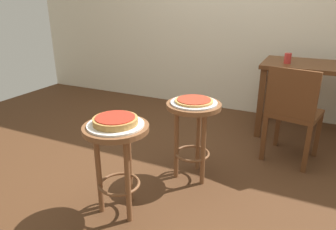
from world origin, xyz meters
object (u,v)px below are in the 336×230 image
pizza_middle (194,101)px  cup_near_edge (288,58)px  stool_foreground (117,148)px  pizza_foreground (115,120)px  wooden_chair (293,111)px  dining_table (309,77)px  serving_plate_middle (194,103)px  serving_plate_foreground (116,125)px  stool_middle (193,122)px

pizza_middle → cup_near_edge: 1.31m
stool_foreground → pizza_foreground: size_ratio=2.26×
pizza_foreground → wooden_chair: wooden_chair is taller
wooden_chair → cup_near_edge: bearing=103.9°
stool_foreground → dining_table: (1.02, 1.91, 0.15)m
serving_plate_middle → wooden_chair: (0.67, 0.61, -0.17)m
serving_plate_foreground → pizza_foreground: pizza_foreground is taller
pizza_foreground → pizza_middle: pizza_foreground is taller
stool_middle → serving_plate_middle: bearing=0.0°
pizza_middle → pizza_foreground: bearing=-114.3°
cup_near_edge → stool_middle: bearing=-113.7°
serving_plate_middle → cup_near_edge: (0.52, 1.19, 0.18)m
stool_foreground → cup_near_edge: 2.01m
pizza_foreground → stool_middle: 0.70m
stool_foreground → stool_middle: 0.68m
stool_middle → pizza_foreground: bearing=-114.3°
stool_foreground → serving_plate_middle: serving_plate_middle is taller
serving_plate_foreground → stool_middle: size_ratio=0.56×
pizza_middle → serving_plate_middle: bearing=0.0°
pizza_foreground → stool_middle: pizza_foreground is taller
pizza_foreground → wooden_chair: (0.94, 1.23, -0.20)m
stool_middle → wooden_chair: size_ratio=0.74×
pizza_foreground → pizza_middle: bearing=65.7°
stool_foreground → stool_middle: size_ratio=1.00×
pizza_foreground → stool_middle: size_ratio=0.44×
stool_foreground → wooden_chair: (0.94, 1.23, -0.01)m
serving_plate_foreground → wooden_chair: bearing=52.5°
serving_plate_middle → serving_plate_foreground: bearing=-114.3°
serving_plate_foreground → stool_middle: 0.69m
dining_table → cup_near_edge: 0.31m
dining_table → stool_middle: bearing=-119.8°
pizza_foreground → pizza_middle: (0.28, 0.62, -0.01)m
stool_foreground → serving_plate_foreground: (0.00, 0.00, 0.16)m
serving_plate_foreground → dining_table: dining_table is taller
stool_middle → wooden_chair: 0.91m
stool_middle → wooden_chair: (0.67, 0.61, -0.01)m
stool_foreground → dining_table: size_ratio=0.69×
stool_middle → cup_near_edge: size_ratio=6.15×
serving_plate_middle → wooden_chair: wooden_chair is taller
pizza_foreground → dining_table: bearing=61.9°
serving_plate_foreground → stool_foreground: bearing=-110.6°
pizza_middle → wooden_chair: size_ratio=0.34×
serving_plate_foreground → cup_near_edge: cup_near_edge is taller
stool_foreground → serving_plate_middle: bearing=65.7°
serving_plate_middle → pizza_middle: bearing=0.0°
pizza_foreground → cup_near_edge: cup_near_edge is taller
pizza_foreground → cup_near_edge: bearing=66.1°
serving_plate_foreground → pizza_foreground: size_ratio=1.28×
serving_plate_foreground → pizza_middle: bearing=65.7°
wooden_chair → serving_plate_middle: bearing=-137.3°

